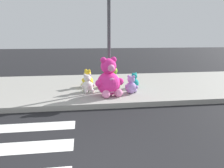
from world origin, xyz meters
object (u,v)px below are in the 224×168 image
at_px(plush_white, 88,85).
at_px(plush_lavender, 131,86).
at_px(plush_lime, 113,78).
at_px(plush_pink_large, 109,80).
at_px(plush_yellow, 87,80).
at_px(sign_pole, 109,38).
at_px(plush_teal, 134,82).

relative_size(plush_white, plush_lavender, 1.01).
bearing_deg(plush_lime, plush_lavender, -67.95).
relative_size(plush_pink_large, plush_lime, 1.64).
bearing_deg(plush_yellow, plush_white, -90.52).
distance_m(sign_pole, plush_pink_large, 1.36).
bearing_deg(sign_pole, plush_lime, 71.57).
relative_size(plush_pink_large, plush_lavender, 2.01).
relative_size(plush_pink_large, plush_teal, 2.18).
height_order(plush_lime, plush_lavender, plush_lime).
bearing_deg(plush_white, plush_yellow, 89.48).
bearing_deg(plush_teal, plush_lavender, -109.82).
bearing_deg(plush_white, plush_lavender, -14.37).
bearing_deg(plush_teal, plush_white, -167.64).
bearing_deg(plush_white, plush_pink_large, -38.36).
bearing_deg(plush_teal, sign_pole, -163.36).
height_order(sign_pole, plush_pink_large, sign_pole).
relative_size(sign_pole, plush_pink_large, 2.73).
xyz_separation_m(plush_white, plush_lavender, (1.36, -0.35, -0.00)).
height_order(plush_pink_large, plush_lavender, plush_pink_large).
bearing_deg(plush_white, plush_teal, 12.36).
bearing_deg(sign_pole, plush_yellow, 137.20).
relative_size(plush_teal, plush_lavender, 0.92).
xyz_separation_m(plush_pink_large, plush_white, (-0.63, 0.50, -0.23)).
distance_m(plush_yellow, plush_lime, 0.92).
bearing_deg(plush_lime, plush_pink_large, -103.34).
height_order(sign_pole, plush_lime, sign_pole).
distance_m(plush_pink_large, plush_teal, 1.32).
xyz_separation_m(sign_pole, plush_pink_large, (-0.08, -0.58, -1.23)).
relative_size(plush_pink_large, plush_yellow, 1.87).
xyz_separation_m(plush_pink_large, plush_yellow, (-0.62, 1.23, -0.22)).
bearing_deg(sign_pole, plush_white, -173.29).
bearing_deg(sign_pole, plush_pink_large, -97.49).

